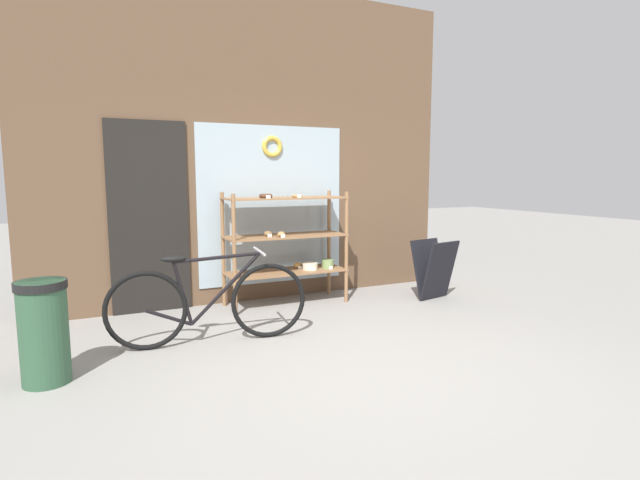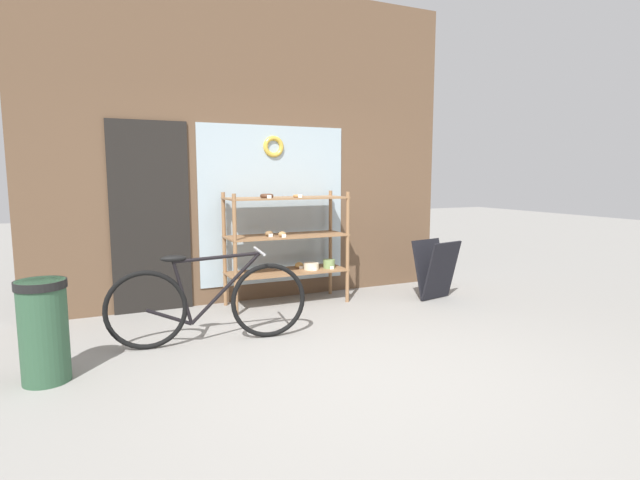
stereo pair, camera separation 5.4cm
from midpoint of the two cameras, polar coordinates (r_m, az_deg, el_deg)
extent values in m
plane|color=gray|center=(4.06, 4.03, -14.47)|extent=(30.00, 30.00, 0.00)
cube|color=brown|center=(6.08, -7.76, 10.57)|extent=(5.11, 0.08, 3.71)
cube|color=#A3B7C1|center=(6.10, -5.72, 3.98)|extent=(1.83, 0.02, 1.90)
cube|color=black|center=(5.77, -19.20, 2.41)|extent=(0.84, 0.03, 2.10)
torus|color=gold|center=(6.08, -5.74, 10.57)|extent=(0.26, 0.06, 0.26)
cylinder|color=#8E6642|center=(5.41, -10.04, -1.76)|extent=(0.04, 0.04, 1.32)
cylinder|color=#8E6642|center=(5.92, 2.78, -0.87)|extent=(0.04, 0.04, 1.32)
cylinder|color=#8E6642|center=(5.85, -11.26, -1.10)|extent=(0.04, 0.04, 1.32)
cylinder|color=#8E6642|center=(6.32, 0.78, -0.32)|extent=(0.04, 0.04, 1.32)
cube|color=#8E6642|center=(5.89, -4.18, -3.61)|extent=(1.41, 0.51, 0.02)
cube|color=#8E6642|center=(5.82, -4.22, 0.48)|extent=(1.41, 0.51, 0.02)
cube|color=#8E6642|center=(5.78, -4.26, 4.81)|extent=(1.41, 0.51, 0.02)
cylinder|color=#7A995B|center=(6.02, 0.64, -2.74)|extent=(0.14, 0.14, 0.11)
cube|color=white|center=(5.96, 0.98, -3.18)|extent=(0.05, 0.00, 0.04)
torus|color=#B27A42|center=(5.73, -2.93, 5.04)|extent=(0.12, 0.12, 0.03)
cube|color=white|center=(5.67, -2.67, 5.04)|extent=(0.05, 0.00, 0.04)
ellipsoid|color=tan|center=(6.03, -2.79, -2.89)|extent=(0.11, 0.09, 0.07)
cube|color=white|center=(5.98, -2.56, -3.16)|extent=(0.05, 0.00, 0.04)
ellipsoid|color=brown|center=(5.70, -6.21, 0.72)|extent=(0.09, 0.08, 0.07)
cube|color=white|center=(5.65, -6.02, 0.52)|extent=(0.05, 0.00, 0.04)
cylinder|color=beige|center=(5.95, -1.40, -3.01)|extent=(0.18, 0.18, 0.08)
cube|color=white|center=(5.86, -1.01, -3.37)|extent=(0.05, 0.00, 0.04)
torus|color=#4C2D1E|center=(5.59, -6.50, 5.03)|extent=(0.15, 0.15, 0.05)
cube|color=white|center=(5.52, -6.21, 4.94)|extent=(0.05, 0.00, 0.04)
ellipsoid|color=#AD7F4C|center=(5.63, -4.73, 0.66)|extent=(0.09, 0.08, 0.06)
cube|color=white|center=(5.58, -4.53, 0.46)|extent=(0.05, 0.00, 0.04)
torus|color=black|center=(4.61, -19.59, -7.62)|extent=(0.70, 0.13, 0.70)
torus|color=black|center=(4.71, -6.21, -6.90)|extent=(0.70, 0.13, 0.70)
cylinder|color=black|center=(4.61, -11.03, -5.44)|extent=(0.64, 0.11, 0.63)
cylinder|color=black|center=(4.55, -11.96, -1.98)|extent=(0.76, 0.12, 0.07)
cylinder|color=black|center=(4.58, -15.75, -5.92)|extent=(0.17, 0.05, 0.58)
cylinder|color=black|center=(4.63, -17.18, -8.47)|extent=(0.39, 0.08, 0.19)
ellipsoid|color=black|center=(4.52, -16.75, -2.07)|extent=(0.23, 0.12, 0.06)
cylinder|color=#B2B2B7|center=(4.60, -7.28, -1.27)|extent=(0.08, 0.46, 0.02)
cube|color=black|center=(6.22, 13.30, -3.41)|extent=(0.51, 0.29, 0.71)
cube|color=black|center=(6.33, 12.04, -3.18)|extent=(0.51, 0.29, 0.71)
cylinder|color=#2D5138|center=(4.20, -29.35, -9.19)|extent=(0.33, 0.33, 0.76)
cylinder|color=black|center=(4.12, -29.66, -4.49)|extent=(0.35, 0.35, 0.06)
camera|label=1|loc=(0.03, -90.33, -0.04)|focal=28.00mm
camera|label=2|loc=(0.03, 89.67, 0.04)|focal=28.00mm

